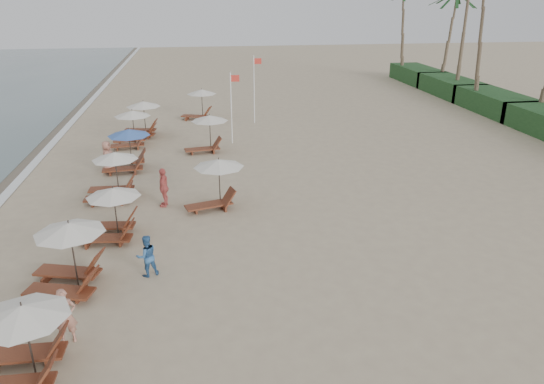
{
  "coord_description": "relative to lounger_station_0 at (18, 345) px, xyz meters",
  "views": [
    {
      "loc": [
        -1.97,
        -15.21,
        9.02
      ],
      "look_at": [
        1.0,
        4.06,
        1.3
      ],
      "focal_mm": 33.25,
      "sensor_mm": 36.0,
      "label": 1
    }
  ],
  "objects": [
    {
      "name": "ground",
      "position": [
        6.6,
        4.31,
        -1.0
      ],
      "size": [
        160.0,
        160.0,
        0.0
      ],
      "primitive_type": "plane",
      "color": "tan",
      "rests_on": "ground"
    },
    {
      "name": "foam_line",
      "position": [
        -4.6,
        14.31,
        -0.99
      ],
      "size": [
        0.5,
        140.0,
        0.02
      ],
      "primitive_type": "cube",
      "color": "white",
      "rests_on": "ground"
    },
    {
      "name": "lounger_station_0",
      "position": [
        0.0,
        0.0,
        0.0
      ],
      "size": [
        2.66,
        2.22,
        2.12
      ],
      "color": "brown",
      "rests_on": "ground"
    },
    {
      "name": "lounger_station_1",
      "position": [
        0.22,
        4.11,
        0.06
      ],
      "size": [
        2.77,
        2.59,
        2.36
      ],
      "color": "brown",
      "rests_on": "ground"
    },
    {
      "name": "lounger_station_2",
      "position": [
        1.07,
        7.73,
        -0.03
      ],
      "size": [
        2.58,
        2.11,
        2.09
      ],
      "color": "brown",
      "rests_on": "ground"
    },
    {
      "name": "lounger_station_3",
      "position": [
        0.58,
        11.89,
        0.01
      ],
      "size": [
        2.61,
        2.09,
        2.28
      ],
      "color": "brown",
      "rests_on": "ground"
    },
    {
      "name": "lounger_station_4",
      "position": [
        0.77,
        16.06,
        0.07
      ],
      "size": [
        2.71,
        2.25,
        2.29
      ],
      "color": "brown",
      "rests_on": "ground"
    },
    {
      "name": "lounger_station_5",
      "position": [
        0.51,
        20.67,
        0.09
      ],
      "size": [
        2.64,
        2.22,
        2.29
      ],
      "color": "brown",
      "rests_on": "ground"
    },
    {
      "name": "lounger_station_6",
      "position": [
        0.96,
        23.16,
        0.09
      ],
      "size": [
        2.75,
        2.3,
        2.35
      ],
      "color": "brown",
      "rests_on": "ground"
    },
    {
      "name": "inland_station_0",
      "position": [
        5.27,
        10.06,
        0.31
      ],
      "size": [
        2.83,
        2.24,
        2.22
      ],
      "color": "brown",
      "rests_on": "ground"
    },
    {
      "name": "inland_station_1",
      "position": [
        5.19,
        18.77,
        0.31
      ],
      "size": [
        2.82,
        2.24,
        2.22
      ],
      "color": "brown",
      "rests_on": "ground"
    },
    {
      "name": "inland_station_2",
      "position": [
        4.91,
        27.57,
        0.29
      ],
      "size": [
        2.88,
        2.29,
        2.22
      ],
      "color": "brown",
      "rests_on": "ground"
    },
    {
      "name": "beachgoer_near",
      "position": [
        0.81,
        1.32,
        -0.18
      ],
      "size": [
        0.67,
        0.51,
        1.63
      ],
      "primitive_type": "imported",
      "rotation": [
        0.0,
        0.0,
        0.23
      ],
      "color": "#A86E5B",
      "rests_on": "ground"
    },
    {
      "name": "beachgoer_mid_a",
      "position": [
        2.73,
        4.59,
        -0.25
      ],
      "size": [
        0.88,
        0.79,
        1.49
      ],
      "primitive_type": "imported",
      "rotation": [
        0.0,
        0.0,
        3.52
      ],
      "color": "#316095",
      "rests_on": "ground"
    },
    {
      "name": "beachgoer_far_a",
      "position": [
        3.03,
        10.66,
        -0.1
      ],
      "size": [
        0.61,
        1.12,
        1.81
      ],
      "primitive_type": "imported",
      "rotation": [
        0.0,
        0.0,
        4.55
      ],
      "color": "#C85650",
      "rests_on": "ground"
    },
    {
      "name": "beachgoer_far_b",
      "position": [
        -0.17,
        15.85,
        -0.13
      ],
      "size": [
        0.73,
        0.95,
        1.74
      ],
      "primitive_type": "imported",
      "rotation": [
        0.0,
        0.0,
        1.34
      ],
      "color": "#A96E5B",
      "rests_on": "ground"
    },
    {
      "name": "flag_pole_near",
      "position": [
        6.91,
        20.5,
        1.51
      ],
      "size": [
        0.6,
        0.08,
        4.52
      ],
      "color": "silver",
      "rests_on": "ground"
    },
    {
      "name": "flag_pole_far",
      "position": [
        8.98,
        25.67,
        1.7
      ],
      "size": [
        0.6,
        0.08,
        4.89
      ],
      "color": "silver",
      "rests_on": "ground"
    }
  ]
}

